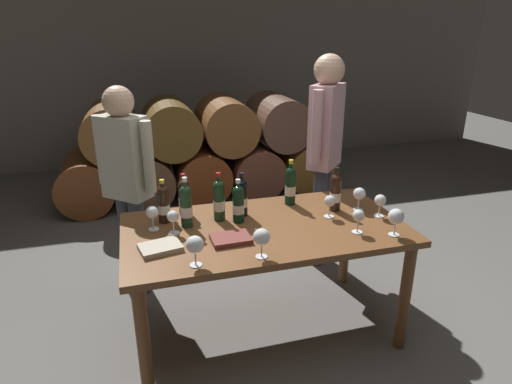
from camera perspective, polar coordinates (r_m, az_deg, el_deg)
ground_plane at (r=3.06m, az=1.08°, el=-17.48°), size 14.00×14.00×0.00m
cellar_back_wall at (r=6.55m, az=-10.07°, el=16.20°), size 10.00×0.24×2.80m
barrel_stack at (r=5.13m, az=-7.43°, el=5.35°), size 3.12×0.90×1.15m
dining_table at (r=2.70m, az=1.18°, el=-6.26°), size 1.70×0.90×0.76m
wine_bottle_0 at (r=2.81m, az=-9.39°, el=-0.63°), size 0.07×0.07×0.27m
wine_bottle_1 at (r=2.70m, az=-4.87°, el=-1.04°), size 0.07×0.07×0.31m
wine_bottle_2 at (r=2.94m, az=4.53°, el=0.89°), size 0.07×0.07×0.31m
wine_bottle_3 at (r=2.76m, az=-1.87°, el=-0.66°), size 0.07×0.07×0.29m
wine_bottle_4 at (r=2.67m, az=-2.33°, el=-1.52°), size 0.07×0.07×0.28m
wine_bottle_5 at (r=2.73m, az=-12.01°, el=-1.51°), size 0.07×0.07×0.28m
wine_bottle_6 at (r=2.63m, az=-9.13°, el=-1.79°), size 0.07×0.07×0.31m
wine_bottle_7 at (r=2.89m, az=10.38°, el=0.02°), size 0.07×0.07×0.29m
wine_glass_0 at (r=2.86m, az=15.95°, el=-1.16°), size 0.07×0.07×0.15m
wine_glass_1 at (r=2.93m, az=13.38°, el=-0.30°), size 0.08×0.08×0.15m
wine_glass_2 at (r=2.64m, az=-13.45°, el=-2.71°), size 0.08×0.08×0.15m
wine_glass_3 at (r=2.78m, az=9.64°, el=-1.27°), size 0.07×0.07×0.15m
wine_glass_4 at (r=2.57m, az=-10.83°, el=-3.30°), size 0.07×0.07×0.14m
wine_glass_5 at (r=2.62m, az=17.86°, el=-3.13°), size 0.09×0.09×0.16m
wine_glass_6 at (r=2.21m, az=-8.01°, el=-6.92°), size 0.09×0.09×0.16m
wine_glass_7 at (r=2.60m, az=13.27°, el=-3.14°), size 0.07×0.07×0.15m
wine_glass_8 at (r=2.26m, az=0.73°, el=-5.99°), size 0.09×0.09×0.16m
tasting_notebook at (r=2.44m, az=-12.42°, el=-7.10°), size 0.25×0.20×0.03m
leather_ledger at (r=2.48m, az=-3.32°, el=-6.14°), size 0.23×0.17×0.03m
sommelier_presenting at (r=3.47m, az=9.03°, el=6.35°), size 0.37×0.38×1.72m
taster_seated_left at (r=3.17m, az=-16.61°, el=2.02°), size 0.39×0.36×1.54m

